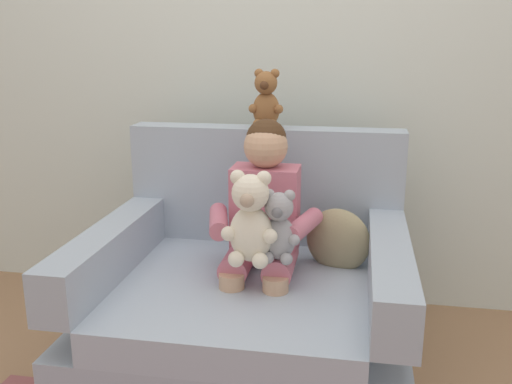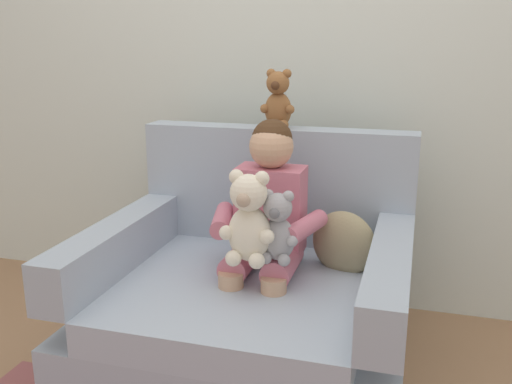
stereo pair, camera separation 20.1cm
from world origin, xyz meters
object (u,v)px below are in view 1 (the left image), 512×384
(plush_cream, at_px, (251,220))
(plush_grey, at_px, (279,228))
(throw_pillow, at_px, (338,240))
(seated_child, at_px, (263,217))
(armchair, at_px, (249,302))
(plush_brown_on_backrest, at_px, (267,101))

(plush_cream, xyz_separation_m, plush_grey, (0.09, 0.04, -0.03))
(throw_pillow, bearing_deg, seated_child, -160.40)
(plush_grey, bearing_deg, armchair, 125.76)
(plush_brown_on_backrest, bearing_deg, plush_grey, -64.51)
(plush_grey, xyz_separation_m, plush_brown_on_backrest, (-0.13, 0.51, 0.39))
(plush_cream, relative_size, plush_brown_on_backrest, 1.34)
(plush_brown_on_backrest, distance_m, throw_pillow, 0.66)
(armchair, distance_m, plush_cream, 0.42)
(armchair, height_order, seated_child, seated_child)
(seated_child, height_order, plush_grey, seated_child)
(plush_grey, bearing_deg, plush_brown_on_backrest, 92.57)
(armchair, xyz_separation_m, plush_grey, (0.13, -0.12, 0.36))
(plush_grey, xyz_separation_m, throw_pillow, (0.20, 0.27, -0.13))
(plush_brown_on_backrest, bearing_deg, throw_pillow, -24.90)
(throw_pillow, bearing_deg, plush_brown_on_backrest, 143.70)
(armchair, bearing_deg, throw_pillow, 24.05)
(seated_child, distance_m, plush_cream, 0.21)
(armchair, relative_size, seated_child, 1.43)
(seated_child, distance_m, plush_brown_on_backrest, 0.53)
(armchair, xyz_separation_m, plush_cream, (0.04, -0.16, 0.39))
(plush_cream, bearing_deg, plush_brown_on_backrest, 94.63)
(plush_cream, height_order, plush_brown_on_backrest, plush_brown_on_backrest)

